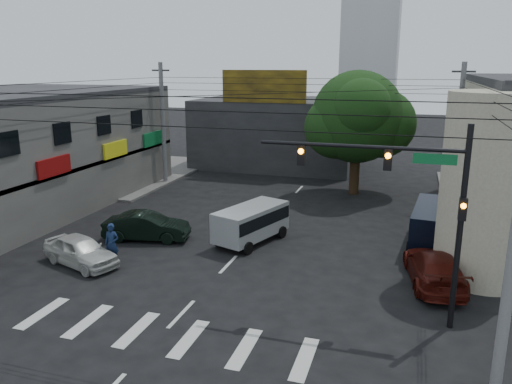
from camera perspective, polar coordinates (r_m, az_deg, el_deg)
The scene contains 15 objects.
ground at distance 21.80m, azimuth -5.04°, elevation -10.17°, with size 160.00×160.00×0.00m, color black.
sidewalk_far_left at distance 45.36m, azimuth -17.54°, elevation 2.32°, with size 16.00×16.00×0.15m, color #514F4C.
corner_column at distance 23.07m, azimuth 25.16°, elevation 0.38°, with size 4.00×4.00×8.00m, color gray.
building_far at distance 46.19m, azimuth 2.62°, elevation 6.87°, with size 14.00×10.00×6.00m, color #232326.
billboard at distance 41.11m, azimuth 0.89°, elevation 11.97°, with size 7.00×0.30×2.60m, color olive.
street_tree at distance 35.64m, azimuth 11.50°, elevation 8.37°, with size 6.40×6.40×8.70m.
traffic_gantry at distance 17.77m, azimuth 17.28°, elevation 0.03°, with size 7.10×0.35×7.20m.
utility_pole_far_left at distance 39.07m, azimuth -10.57°, elevation 7.63°, with size 0.32×0.32×9.20m, color #59595B.
utility_pole_far_right at distance 34.67m, azimuth 22.02°, elevation 5.99°, with size 0.32×0.32×9.20m, color #59595B.
dark_sedan at distance 27.03m, azimuth -12.38°, elevation -3.85°, with size 4.68×2.45×1.47m, color black.
white_compact at distance 24.55m, azimuth -19.42°, elevation -6.34°, with size 4.40×2.87×1.39m, color beige.
maroon_sedan at distance 22.52m, azimuth 19.72°, elevation -8.15°, with size 2.81×5.31×1.47m, color #440F09.
silver_minivan at distance 25.97m, azimuth -0.55°, elevation -3.76°, with size 3.18×4.76×1.89m, color #A9ADB1, non-canonical shape.
navy_van at distance 27.08m, azimuth 19.64°, elevation -3.68°, with size 2.42×5.31×2.06m, color black, non-canonical shape.
traffic_officer at distance 24.18m, azimuth -16.15°, elevation -5.71°, with size 0.75×0.54×1.93m, color #122140.
Camera 1 is at (7.72, -18.27, 9.04)m, focal length 35.00 mm.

